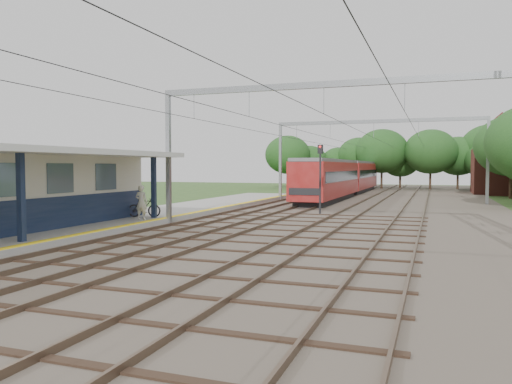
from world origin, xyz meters
The scene contains 11 objects.
ground centered at (0.00, 0.00, 0.00)m, with size 160.00×160.00×0.00m, color #2D4C1E.
ballast_bed centered at (4.00, 30.00, 0.05)m, with size 18.00×90.00×0.10m, color #473D33.
platform centered at (-7.50, 14.00, 0.17)m, with size 5.00×52.00×0.35m, color gray.
yellow_stripe centered at (-5.25, 14.00, 0.35)m, with size 0.45×52.00×0.01m, color yellow.
rail_tracks centered at (1.50, 30.00, 0.18)m, with size 11.80×88.00×0.15m.
catenary_system centered at (3.39, 25.28, 5.51)m, with size 17.22×88.00×7.00m.
tree_band centered at (3.84, 57.12, 4.92)m, with size 31.72×30.88×8.82m.
person centered at (-5.91, 13.82, 1.24)m, with size 0.65×0.43×1.78m, color silver.
bicycle centered at (-6.50, 15.00, 0.89)m, with size 0.50×1.78×1.07m, color black.
train centered at (-0.50, 42.96, 2.00)m, with size 2.71×33.73×3.57m.
signal_post centered at (1.35, 22.72, 2.80)m, with size 0.33×0.29×4.41m.
Camera 1 is at (8.11, -7.97, 3.06)m, focal length 35.00 mm.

